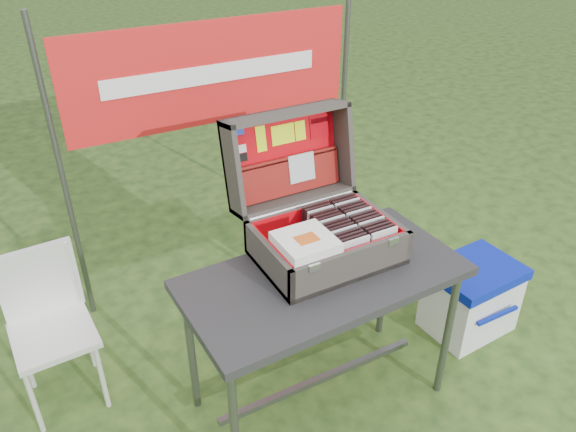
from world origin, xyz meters
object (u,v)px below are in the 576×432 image
table (321,340)px  suitcase (321,196)px  cardboard_box (349,262)px  chair (54,337)px  cooler (471,298)px

table → suitcase: size_ratio=2.03×
suitcase → cardboard_box: bearing=41.9°
table → cardboard_box: 0.86m
chair → cardboard_box: chair is taller
cardboard_box → chair: bearing=168.1°
cardboard_box → table: bearing=-146.0°
table → chair: size_ratio=1.55×
table → suitcase: suitcase is taller
suitcase → chair: bearing=159.3°
chair → cardboard_box: bearing=-2.3°
cooler → cardboard_box: 0.71m
table → cooler: bearing=0.1°
table → cardboard_box: bearing=44.8°
cooler → cardboard_box: (-0.42, 0.58, 0.02)m
table → suitcase: (0.07, 0.16, 0.66)m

